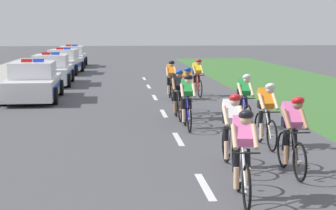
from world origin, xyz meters
name	(u,v)px	position (x,y,z in m)	size (l,w,h in m)	color
lane_markings_centre	(170,124)	(0.00, 11.08, 0.00)	(0.14, 29.60, 0.01)	white
cyclist_lead	(243,153)	(0.46, 4.26, 0.79)	(0.45, 1.72, 1.56)	black
cyclist_second	(292,134)	(1.75, 5.69, 0.79)	(0.42, 1.72, 1.56)	black
cyclist_third	(232,130)	(0.71, 6.18, 0.79)	(0.42, 1.72, 1.56)	black
cyclist_fourth	(266,114)	(1.92, 8.02, 0.79)	(0.42, 1.72, 1.56)	black
cyclist_fifth	(187,101)	(0.40, 10.37, 0.79)	(0.42, 1.72, 1.56)	black
cyclist_sixth	(244,100)	(1.98, 10.38, 0.79)	(0.42, 1.72, 1.56)	black
cyclist_seventh	(178,94)	(0.34, 11.99, 0.79)	(0.42, 1.72, 1.56)	black
cyclist_eighth	(187,90)	(0.75, 12.98, 0.79)	(0.43, 1.72, 1.56)	black
cyclist_ninth	(171,79)	(0.59, 16.45, 0.79)	(0.42, 1.72, 1.56)	black
cyclist_tenth	(197,77)	(1.76, 17.36, 0.79)	(0.44, 1.72, 1.56)	black
police_car_nearest	(34,83)	(-4.68, 16.78, 0.68)	(2.08, 4.44, 1.59)	white
police_car_second	(52,71)	(-4.68, 22.42, 0.68)	(2.05, 4.43, 1.59)	white
police_car_third	(64,62)	(-4.68, 28.82, 0.68)	(2.26, 4.53, 1.59)	white
police_car_furthest	(72,57)	(-4.68, 34.75, 0.68)	(2.00, 4.40, 1.59)	white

